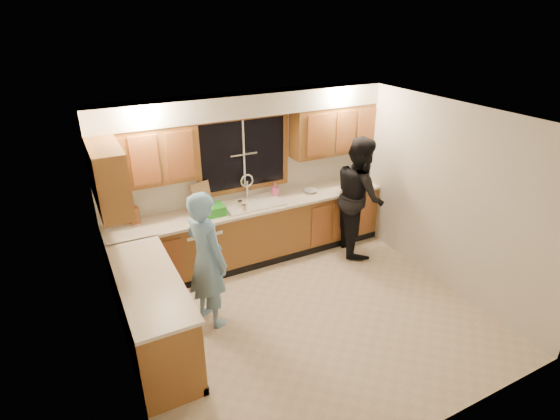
# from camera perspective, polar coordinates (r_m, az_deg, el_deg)

# --- Properties ---
(floor) EXTENTS (4.20, 4.20, 0.00)m
(floor) POSITION_cam_1_polar(r_m,az_deg,el_deg) (5.67, 3.53, -13.76)
(floor) COLOR beige
(floor) RESTS_ON ground
(ceiling) EXTENTS (4.20, 4.20, 0.00)m
(ceiling) POSITION_cam_1_polar(r_m,az_deg,el_deg) (4.54, 4.37, 11.66)
(ceiling) COLOR white
(wall_back) EXTENTS (4.20, 0.00, 4.20)m
(wall_back) POSITION_cam_1_polar(r_m,az_deg,el_deg) (6.53, -4.71, 4.38)
(wall_back) COLOR silver
(wall_back) RESTS_ON ground
(wall_left) EXTENTS (0.00, 3.80, 3.80)m
(wall_left) POSITION_cam_1_polar(r_m,az_deg,el_deg) (4.41, -20.46, -8.12)
(wall_left) COLOR silver
(wall_left) RESTS_ON ground
(wall_right) EXTENTS (0.00, 3.80, 3.80)m
(wall_right) POSITION_cam_1_polar(r_m,az_deg,el_deg) (6.25, 20.67, 1.78)
(wall_right) COLOR silver
(wall_right) RESTS_ON ground
(base_cabinets_back) EXTENTS (4.20, 0.60, 0.88)m
(base_cabinets_back) POSITION_cam_1_polar(r_m,az_deg,el_deg) (6.62, -3.44, -3.02)
(base_cabinets_back) COLOR #935E2A
(base_cabinets_back) RESTS_ON ground
(base_cabinets_left) EXTENTS (0.60, 1.90, 0.88)m
(base_cabinets_left) POSITION_cam_1_polar(r_m,az_deg,el_deg) (5.18, -16.36, -13.03)
(base_cabinets_left) COLOR #935E2A
(base_cabinets_left) RESTS_ON ground
(countertop_back) EXTENTS (4.20, 0.63, 0.04)m
(countertop_back) POSITION_cam_1_polar(r_m,az_deg,el_deg) (6.40, -3.49, 0.57)
(countertop_back) COLOR silver
(countertop_back) RESTS_ON base_cabinets_back
(countertop_left) EXTENTS (0.63, 1.90, 0.04)m
(countertop_left) POSITION_cam_1_polar(r_m,az_deg,el_deg) (4.92, -16.83, -8.75)
(countertop_left) COLOR silver
(countertop_left) RESTS_ON base_cabinets_left
(upper_cabinets_left) EXTENTS (1.35, 0.33, 0.75)m
(upper_cabinets_left) POSITION_cam_1_polar(r_m,az_deg,el_deg) (5.83, -17.34, 6.71)
(upper_cabinets_left) COLOR #935E2A
(upper_cabinets_left) RESTS_ON wall_back
(upper_cabinets_right) EXTENTS (1.35, 0.33, 0.75)m
(upper_cabinets_right) POSITION_cam_1_polar(r_m,az_deg,el_deg) (6.87, 6.85, 10.35)
(upper_cabinets_right) COLOR #935E2A
(upper_cabinets_right) RESTS_ON wall_back
(upper_cabinets_return) EXTENTS (0.33, 0.90, 0.75)m
(upper_cabinets_return) POSITION_cam_1_polar(r_m,az_deg,el_deg) (5.19, -21.47, 3.88)
(upper_cabinets_return) COLOR #935E2A
(upper_cabinets_return) RESTS_ON wall_left
(soffit) EXTENTS (4.20, 0.35, 0.30)m
(soffit) POSITION_cam_1_polar(r_m,az_deg,el_deg) (6.08, -4.41, 13.61)
(soffit) COLOR white
(soffit) RESTS_ON wall_back
(window_frame) EXTENTS (1.44, 0.03, 1.14)m
(window_frame) POSITION_cam_1_polar(r_m,az_deg,el_deg) (6.41, -4.79, 7.28)
(window_frame) COLOR black
(window_frame) RESTS_ON wall_back
(sink) EXTENTS (0.86, 0.52, 0.57)m
(sink) POSITION_cam_1_polar(r_m,az_deg,el_deg) (6.43, -3.56, 0.34)
(sink) COLOR white
(sink) RESTS_ON countertop_back
(dishwasher) EXTENTS (0.60, 0.56, 0.82)m
(dishwasher) POSITION_cam_1_polar(r_m,az_deg,el_deg) (6.37, -10.41, -4.90)
(dishwasher) COLOR white
(dishwasher) RESTS_ON floor
(stove) EXTENTS (0.58, 0.75, 0.90)m
(stove) POSITION_cam_1_polar(r_m,az_deg,el_deg) (4.73, -14.82, -16.87)
(stove) COLOR white
(stove) RESTS_ON floor
(man) EXTENTS (0.59, 0.73, 1.72)m
(man) POSITION_cam_1_polar(r_m,az_deg,el_deg) (5.20, -9.56, -6.43)
(man) COLOR #78B2E2
(man) RESTS_ON floor
(woman) EXTENTS (0.96, 1.08, 1.85)m
(woman) POSITION_cam_1_polar(r_m,az_deg,el_deg) (6.77, 10.32, 1.83)
(woman) COLOR black
(woman) RESTS_ON floor
(knife_block) EXTENTS (0.14, 0.12, 0.23)m
(knife_block) POSITION_cam_1_polar(r_m,az_deg,el_deg) (6.09, -18.55, -0.69)
(knife_block) COLOR #A25B2C
(knife_block) RESTS_ON countertop_back
(cutting_board) EXTENTS (0.31, 0.18, 0.39)m
(cutting_board) POSITION_cam_1_polar(r_m,az_deg,el_deg) (6.26, -10.19, 1.82)
(cutting_board) COLOR tan
(cutting_board) RESTS_ON countertop_back
(dish_crate) EXTENTS (0.30, 0.28, 0.14)m
(dish_crate) POSITION_cam_1_polar(r_m,az_deg,el_deg) (6.11, -8.73, -0.00)
(dish_crate) COLOR green
(dish_crate) RESTS_ON countertop_back
(soap_bottle) EXTENTS (0.12, 0.12, 0.21)m
(soap_bottle) POSITION_cam_1_polar(r_m,az_deg,el_deg) (6.63, -0.66, 2.70)
(soap_bottle) COLOR pink
(soap_bottle) RESTS_ON countertop_back
(bowl) EXTENTS (0.22, 0.22, 0.05)m
(bowl) POSITION_cam_1_polar(r_m,az_deg,el_deg) (6.80, 4.07, 2.47)
(bowl) COLOR silver
(bowl) RESTS_ON countertop_back
(can_left) EXTENTS (0.08, 0.08, 0.13)m
(can_left) POSITION_cam_1_polar(r_m,az_deg,el_deg) (6.23, -5.20, 0.65)
(can_left) COLOR beige
(can_left) RESTS_ON countertop_back
(can_right) EXTENTS (0.08, 0.08, 0.12)m
(can_right) POSITION_cam_1_polar(r_m,az_deg,el_deg) (6.13, -4.68, 0.19)
(can_right) COLOR beige
(can_right) RESTS_ON countertop_back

